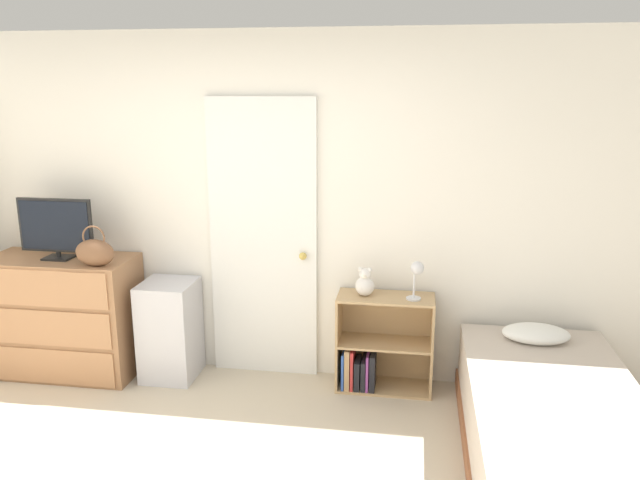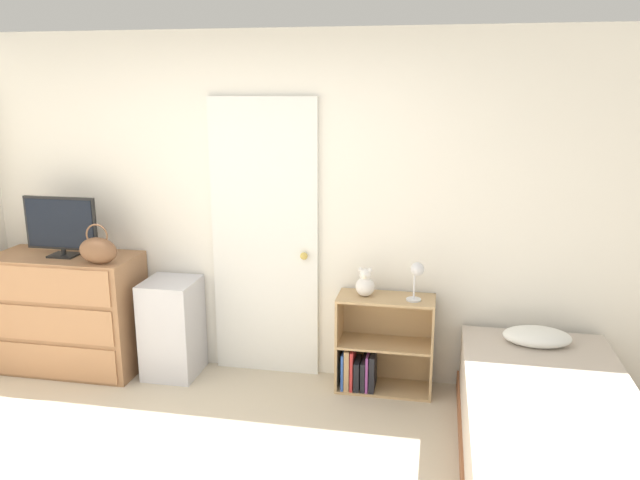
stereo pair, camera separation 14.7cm
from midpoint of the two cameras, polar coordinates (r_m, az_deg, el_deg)
The scene contains 10 objects.
wall_back at distance 4.64m, azimuth -3.80°, elevation 2.89°, with size 10.00×0.06×2.55m.
door_closed at distance 4.65m, azimuth -4.15°, elevation -0.01°, with size 0.81×0.09×2.09m.
dresser at distance 5.20m, azimuth -21.19°, elevation -6.20°, with size 1.10×0.51×0.91m.
tv at distance 4.99m, azimuth -21.84°, elevation 1.23°, with size 0.57×0.16×0.45m.
handbag at distance 4.72m, azimuth -18.79°, elevation -0.88°, with size 0.29×0.12×0.30m.
storage_bin at distance 4.89m, azimuth -12.50°, elevation -7.85°, with size 0.39×0.41×0.75m.
bookshelf at distance 4.62m, azimuth 6.09°, elevation -10.11°, with size 0.69×0.30×0.71m.
teddy_bear at distance 4.44m, azimuth 5.10°, elevation -4.02°, with size 0.14×0.14×0.21m.
desk_lamp at distance 4.35m, azimuth 9.81°, elevation -3.05°, with size 0.12×0.11×0.28m.
bed at distance 3.99m, azimuth 21.28°, elevation -15.89°, with size 0.99×1.92×0.60m.
Camera 2 is at (1.24, -2.44, 2.18)m, focal length 35.00 mm.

